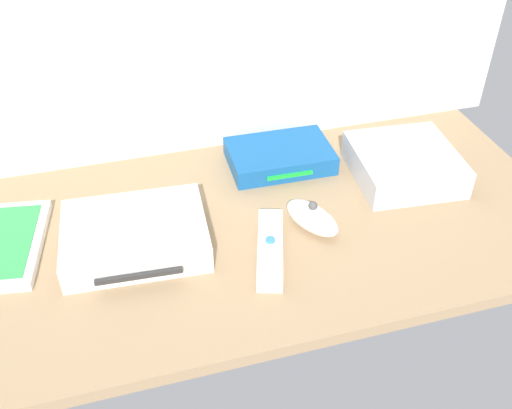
{
  "coord_description": "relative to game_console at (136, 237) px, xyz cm",
  "views": [
    {
      "loc": [
        -19.4,
        -68.47,
        60.28
      ],
      "look_at": [
        0.0,
        0.0,
        4.0
      ],
      "focal_mm": 41.57,
      "sensor_mm": 36.0,
      "label": 1
    }
  ],
  "objects": [
    {
      "name": "remote_nunchuk",
      "position": [
        26.76,
        -2.62,
        -0.16
      ],
      "size": [
        8.51,
        10.9,
        5.1
      ],
      "rotation": [
        0.0,
        0.0,
        0.48
      ],
      "color": "white",
      "rests_on": "ground_plane"
    },
    {
      "name": "remote_wand",
      "position": [
        18.75,
        -7.05,
        -0.69
      ],
      "size": [
        7.84,
        15.2,
        3.4
      ],
      "rotation": [
        0.0,
        0.0,
        -0.3
      ],
      "color": "white",
      "rests_on": "ground_plane"
    },
    {
      "name": "mini_computer",
      "position": [
        46.84,
        6.18,
        0.44
      ],
      "size": [
        18.31,
        18.31,
        5.3
      ],
      "rotation": [
        0.0,
        0.0,
        -0.08
      ],
      "color": "silver",
      "rests_on": "ground_plane"
    },
    {
      "name": "ground_plane",
      "position": [
        18.66,
        0.52,
        -3.2
      ],
      "size": [
        100.0,
        48.0,
        2.0
      ],
      "primitive_type": "cube",
      "color": "#9E7F5B",
      "rests_on": "ground"
    },
    {
      "name": "network_router",
      "position": [
        27.33,
        15.59,
        -0.5
      ],
      "size": [
        18.26,
        12.68,
        3.4
      ],
      "rotation": [
        0.0,
        0.0,
        -0.02
      ],
      "color": "#145193",
      "rests_on": "ground_plane"
    },
    {
      "name": "game_console",
      "position": [
        0.0,
        0.0,
        0.0
      ],
      "size": [
        21.94,
        17.48,
        4.4
      ],
      "rotation": [
        0.0,
        0.0,
        -0.06
      ],
      "color": "white",
      "rests_on": "ground_plane"
    }
  ]
}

